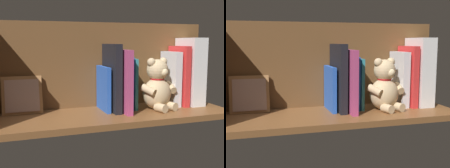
% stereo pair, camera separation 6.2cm
% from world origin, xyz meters
% --- Properties ---
extents(ground_plane, '(0.90, 0.30, 0.02)m').
position_xyz_m(ground_plane, '(0.00, 0.00, -0.01)').
color(ground_plane, brown).
extents(shelf_back_panel, '(0.90, 0.02, 0.34)m').
position_xyz_m(shelf_back_panel, '(0.00, -0.13, 0.17)').
color(shelf_back_panel, brown).
rests_on(shelf_back_panel, ground_plane).
extents(dictionary_thick_white, '(0.06, 0.15, 0.28)m').
position_xyz_m(dictionary_thick_white, '(-0.36, -0.04, 0.14)').
color(dictionary_thick_white, white).
rests_on(dictionary_thick_white, ground_plane).
extents(book_0, '(0.02, 0.14, 0.24)m').
position_xyz_m(book_0, '(-0.31, -0.05, 0.12)').
color(book_0, red).
rests_on(book_0, ground_plane).
extents(book_1, '(0.03, 0.13, 0.22)m').
position_xyz_m(book_1, '(-0.28, -0.05, 0.11)').
color(book_1, silver).
rests_on(book_1, ground_plane).
extents(teddy_bear, '(0.16, 0.15, 0.20)m').
position_xyz_m(teddy_bear, '(-0.19, 0.00, 0.09)').
color(teddy_bear, '#D1B284').
rests_on(teddy_bear, ground_plane).
extents(book_2, '(0.01, 0.12, 0.20)m').
position_xyz_m(book_2, '(-0.10, -0.05, 0.10)').
color(book_2, teal).
rests_on(book_2, ground_plane).
extents(book_3, '(0.02, 0.13, 0.21)m').
position_xyz_m(book_3, '(-0.07, -0.05, 0.10)').
color(book_3, blue).
rests_on(book_3, ground_plane).
extents(book_4, '(0.02, 0.19, 0.23)m').
position_xyz_m(book_4, '(-0.04, -0.02, 0.12)').
color(book_4, '#B23F72').
rests_on(book_4, ground_plane).
extents(book_5, '(0.03, 0.16, 0.25)m').
position_xyz_m(book_5, '(-0.01, -0.03, 0.13)').
color(book_5, black).
rests_on(book_5, ground_plane).
extents(book_6, '(0.02, 0.14, 0.17)m').
position_xyz_m(book_6, '(0.02, -0.05, 0.08)').
color(book_6, blue).
rests_on(book_6, ground_plane).
extents(picture_frame_leaning, '(0.14, 0.05, 0.14)m').
position_xyz_m(picture_frame_leaning, '(0.32, -0.09, 0.07)').
color(picture_frame_leaning, '#9E6B3D').
rests_on(picture_frame_leaning, ground_plane).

